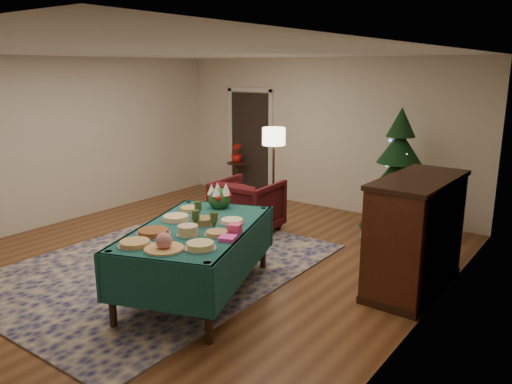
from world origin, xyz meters
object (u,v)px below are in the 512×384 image
Objects in this scene: christmas_tree at (398,179)px; buffet_table at (196,241)px; gift_box at (235,229)px; floor_lamp at (274,142)px; armchair at (248,203)px; piano at (415,235)px; side_table at (237,179)px; potted_plant at (236,157)px.

buffet_table is at bearing -106.33° from christmas_tree.
floor_lamp is (-1.45, 2.85, 0.46)m from gift_box.
armchair is 0.60× the size of piano.
side_table is 0.46m from potted_plant.
floor_lamp is 2.06m from side_table.
side_table is at bearing 152.95° from piano.
piano reaches higher than potted_plant.
floor_lamp reaches higher than buffet_table.
buffet_table is 4.59m from potted_plant.
piano is (1.90, 1.61, 0.00)m from buffet_table.
side_table is (-2.98, 3.78, -0.53)m from gift_box.
side_table is (-1.60, 1.74, -0.14)m from armchair.
christmas_tree is (3.49, -0.45, 0.09)m from potted_plant.
buffet_table is at bearing -57.13° from side_table.
armchair reaches higher than gift_box.
potted_plant is at bearing 172.57° from christmas_tree.
gift_box is at bearing 120.15° from armchair.
buffet_table is 3.48× the size of side_table.
side_table is 4.94m from piano.
floor_lamp is 2.30× the size of side_table.
side_table is at bearing 122.87° from buffet_table.
buffet_table is at bearing -171.98° from gift_box.
potted_plant is (0.00, 0.00, 0.46)m from side_table.
potted_plant is 0.24× the size of piano.
buffet_table is 2.49m from piano.
floor_lamp is 1.01× the size of piano.
buffet_table is 6.22× the size of potted_plant.
potted_plant is at bearing 122.87° from buffet_table.
floor_lamp is at bearing 155.45° from piano.
armchair is 0.48× the size of christmas_tree.
gift_box is at bearing -98.63° from christmas_tree.
armchair is 2.84m from piano.
christmas_tree is at bearing 116.84° from piano.
gift_box is 0.14× the size of armchair.
gift_box reaches higher than buffet_table.
side_table is at bearing -90.00° from potted_plant.
armchair is 1.37× the size of side_table.
gift_box is 0.34× the size of potted_plant.
piano reaches higher than armchair.
christmas_tree is (3.49, -0.45, 0.55)m from side_table.
piano is at bearing 40.29° from buffet_table.
gift_box is 2.10m from piano.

